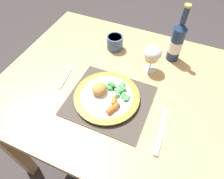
# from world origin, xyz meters

# --- Properties ---
(ground_plane) EXTENTS (6.00, 6.00, 0.00)m
(ground_plane) POSITION_xyz_m (0.00, 0.00, 0.00)
(ground_plane) COLOR #383333
(dining_table) EXTENTS (1.10, 0.85, 0.74)m
(dining_table) POSITION_xyz_m (0.00, 0.00, 0.64)
(dining_table) COLOR tan
(dining_table) RESTS_ON ground
(placemat) EXTENTS (0.33, 0.29, 0.01)m
(placemat) POSITION_xyz_m (-0.03, -0.11, 0.74)
(placemat) COLOR brown
(placemat) RESTS_ON dining_table
(dinner_plate) EXTENTS (0.27, 0.27, 0.02)m
(dinner_plate) POSITION_xyz_m (-0.04, -0.10, 0.76)
(dinner_plate) COLOR white
(dinner_plate) RESTS_ON placemat
(breaded_croquettes) EXTENTS (0.07, 0.08, 0.04)m
(breaded_croquettes) POSITION_xyz_m (-0.08, -0.10, 0.79)
(breaded_croquettes) COLOR tan
(breaded_croquettes) RESTS_ON dinner_plate
(green_beans_pile) EXTENTS (0.11, 0.09, 0.02)m
(green_beans_pile) POSITION_xyz_m (-0.01, -0.06, 0.77)
(green_beans_pile) COLOR #338438
(green_beans_pile) RESTS_ON dinner_plate
(glazed_carrots) EXTENTS (0.05, 0.09, 0.02)m
(glazed_carrots) POSITION_xyz_m (0.01, -0.15, 0.78)
(glazed_carrots) COLOR orange
(glazed_carrots) RESTS_ON dinner_plate
(fork) EXTENTS (0.03, 0.14, 0.01)m
(fork) POSITION_xyz_m (-0.26, -0.08, 0.74)
(fork) COLOR silver
(fork) RESTS_ON dining_table
(table_knife) EXTENTS (0.03, 0.20, 0.01)m
(table_knife) POSITION_xyz_m (0.21, -0.18, 0.74)
(table_knife) COLOR silver
(table_knife) RESTS_ON dining_table
(wine_glass) EXTENTS (0.08, 0.08, 0.13)m
(wine_glass) POSITION_xyz_m (0.07, 0.14, 0.83)
(wine_glass) COLOR silver
(wine_glass) RESTS_ON dining_table
(bottle) EXTENTS (0.06, 0.06, 0.28)m
(bottle) POSITION_xyz_m (0.15, 0.25, 0.84)
(bottle) COLOR navy
(bottle) RESTS_ON dining_table
(drinking_cup) EXTENTS (0.08, 0.08, 0.07)m
(drinking_cup) POSITION_xyz_m (-0.14, 0.21, 0.78)
(drinking_cup) COLOR #385684
(drinking_cup) RESTS_ON dining_table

